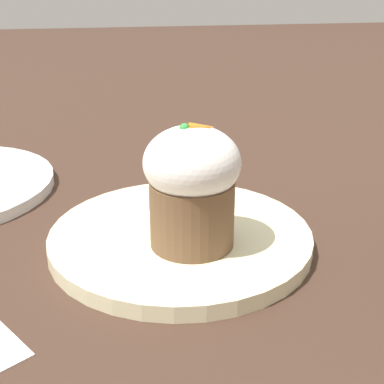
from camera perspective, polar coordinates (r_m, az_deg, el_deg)
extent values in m
plane|color=#3D281E|center=(0.51, -1.23, -5.61)|extent=(4.00, 4.00, 0.00)
cylinder|color=beige|center=(0.51, -1.23, -4.87)|extent=(0.25, 0.25, 0.01)
cylinder|color=brown|center=(0.47, 0.00, -2.27)|extent=(0.07, 0.07, 0.06)
ellipsoid|color=white|center=(0.45, 0.00, 3.17)|extent=(0.08, 0.08, 0.06)
cone|color=orange|center=(0.44, 1.05, 6.91)|extent=(0.02, 0.01, 0.01)
sphere|color=green|center=(0.44, -0.46, 6.84)|extent=(0.01, 0.01, 0.01)
cube|color=#B7B7BC|center=(0.54, -4.00, -1.89)|extent=(0.03, 0.07, 0.00)
ellipsoid|color=#B7B7BC|center=(0.50, -2.11, -3.90)|extent=(0.04, 0.05, 0.01)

